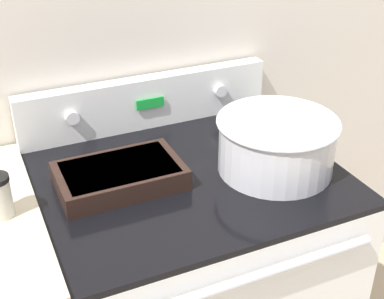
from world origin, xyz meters
The scene contains 6 objects.
kitchen_wall centered at (0.00, 0.73, 1.25)m, with size 8.00×0.05×2.50m.
stove_range centered at (0.00, 0.35, 0.46)m, with size 0.81×0.72×0.92m.
control_panel centered at (0.00, 0.67, 1.00)m, with size 0.81×0.07×0.16m.
mixing_bowl centered at (0.23, 0.26, 1.01)m, with size 0.33×0.33×0.15m.
casserole_dish centered at (-0.19, 0.36, 0.95)m, with size 0.33×0.20×0.06m.
ladle centered at (0.39, 0.46, 0.96)m, with size 0.08×0.33×0.08m.
Camera 1 is at (-0.51, -0.80, 1.70)m, focal length 50.00 mm.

